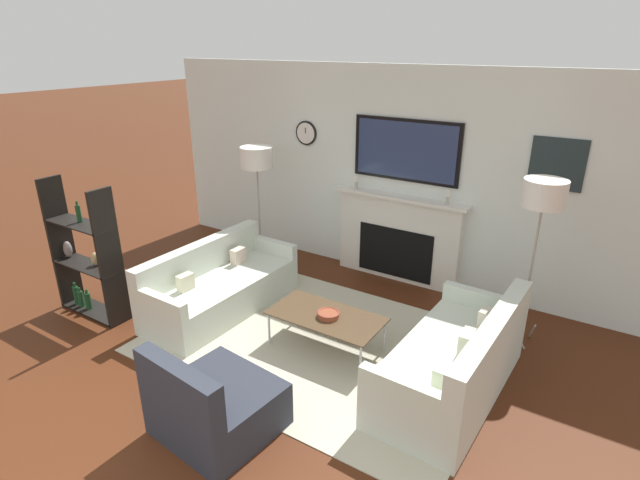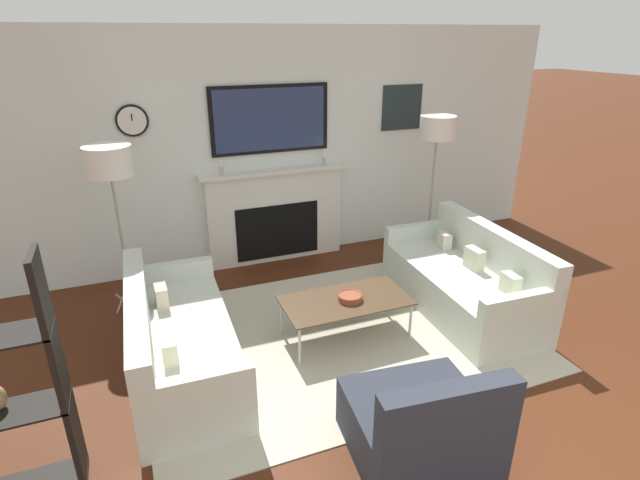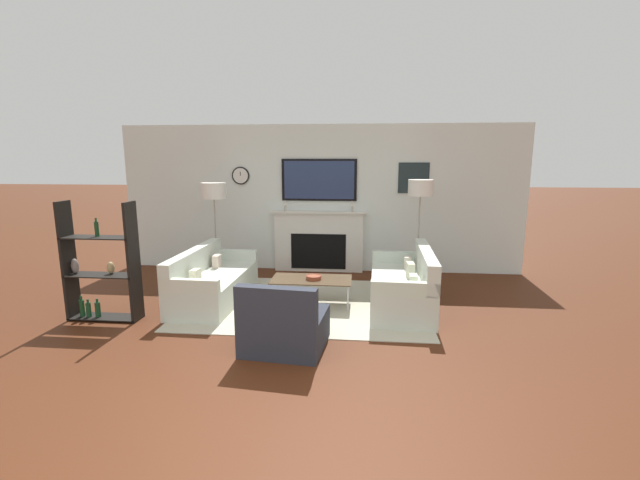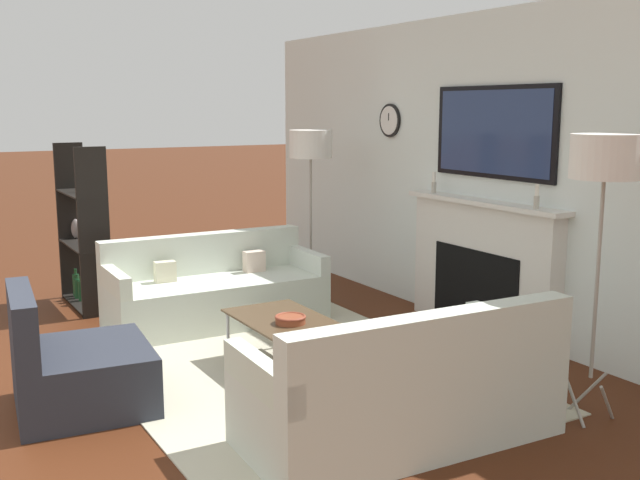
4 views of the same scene
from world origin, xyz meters
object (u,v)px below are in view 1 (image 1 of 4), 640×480
Objects in this scene: floor_lamp_left at (257,159)px; shelf_unit at (85,257)px; couch_left at (219,287)px; armchair at (213,406)px; coffee_table at (326,317)px; decorative_bowl at (328,314)px; floor_lamp_right at (544,196)px; couch_right at (455,364)px.

floor_lamp_left is 2.36m from shelf_unit.
floor_lamp_left reaches higher than couch_left.
armchair is (1.36, -1.52, -0.02)m from couch_left.
floor_lamp_left reaches higher than armchair.
shelf_unit is at bearing -162.67° from coffee_table.
coffee_table is at bearing 154.27° from decorative_bowl.
floor_lamp_left is at bearing 146.38° from coffee_table.
shelf_unit is (-2.70, -0.81, 0.28)m from decorative_bowl.
floor_lamp_left is 3.47m from floor_lamp_right.
floor_lamp_left reaches higher than couch_right.
coffee_table is at bearing 17.33° from shelf_unit.
shelf_unit is (-2.67, -0.83, 0.33)m from coffee_table.
floor_lamp_right reaches higher than couch_right.
floor_lamp_left is 1.08× the size of shelf_unit.
couch_left is 1.08× the size of floor_lamp_right.
couch_left is 1.49m from coffee_table.
shelf_unit is (-0.85, -2.04, -0.83)m from floor_lamp_left.
couch_left is at bearing 179.93° from couch_right.
decorative_bowl is at bearing -25.73° from coffee_table.
floor_lamp_right is at bearing 74.53° from couch_right.
couch_right is 1.30m from decorative_bowl.
couch_left is 1.52m from shelf_unit.
floor_lamp_right is 1.13× the size of shelf_unit.
couch_right is 1.61× the size of coffee_table.
armchair is at bearing -14.50° from shelf_unit.
armchair is 1.49m from decorative_bowl.
floor_lamp_right reaches higher than shelf_unit.
floor_lamp_right is at bearing 56.52° from armchair.
floor_lamp_left is (-1.69, 2.70, 1.27)m from armchair.
armchair is at bearing -133.90° from couch_right.
armchair is 0.54× the size of floor_lamp_right.
floor_lamp_right is (3.14, 1.18, 1.32)m from couch_left.
floor_lamp_left is at bearing 67.46° from shelf_unit.
floor_lamp_right is (3.47, 0.00, 0.07)m from floor_lamp_left.
shelf_unit is at bearing -112.54° from floor_lamp_left.
couch_right is at bearing -0.07° from couch_left.
couch_left is at bearing 178.89° from coffee_table.
couch_left is 1.75m from floor_lamp_left.
armchair is 0.61× the size of shelf_unit.
floor_lamp_right reaches higher than coffee_table.
floor_lamp_left is at bearing 159.37° from couch_right.
couch_left is 1.13× the size of floor_lamp_left.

